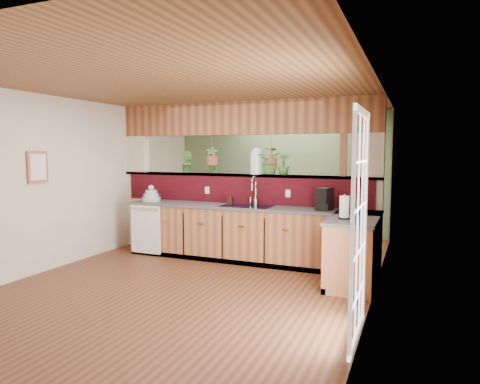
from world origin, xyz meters
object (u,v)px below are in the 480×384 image
at_px(soap_dispenser, 230,199).
at_px(coffee_maker, 324,200).
at_px(shelving_console, 242,210).
at_px(dish_stack, 151,196).
at_px(paper_towel, 344,208).
at_px(glass_jar, 256,161).
at_px(faucet, 254,189).

height_order(soap_dispenser, coffee_maker, coffee_maker).
relative_size(soap_dispenser, shelving_console, 0.12).
xyz_separation_m(dish_stack, paper_towel, (3.46, -0.74, 0.06)).
bearing_deg(dish_stack, glass_jar, 11.61).
xyz_separation_m(soap_dispenser, paper_towel, (1.96, -0.80, 0.06)).
xyz_separation_m(soap_dispenser, shelving_console, (-0.69, 2.21, -0.49)).
distance_m(paper_towel, shelving_console, 4.05).
bearing_deg(shelving_console, soap_dispenser, -65.37).
bearing_deg(coffee_maker, soap_dispenser, -169.09).
distance_m(coffee_maker, shelving_console, 3.25).
bearing_deg(glass_jar, paper_towel, -34.30).
relative_size(faucet, dish_stack, 1.48).
bearing_deg(faucet, shelving_console, 116.85).
xyz_separation_m(faucet, shelving_console, (-1.07, 2.12, -0.66)).
relative_size(glass_jar, shelving_console, 0.30).
xyz_separation_m(soap_dispenser, glass_jar, (0.33, 0.31, 0.62)).
relative_size(coffee_maker, glass_jar, 0.76).
distance_m(coffee_maker, paper_towel, 0.84).
xyz_separation_m(coffee_maker, shelving_console, (-2.25, 2.28, -0.55)).
xyz_separation_m(dish_stack, glass_jar, (1.83, 0.38, 0.62)).
height_order(soap_dispenser, paper_towel, paper_towel).
bearing_deg(coffee_maker, shelving_console, 147.97).
bearing_deg(paper_towel, coffee_maker, 118.82).
relative_size(dish_stack, glass_jar, 0.74).
height_order(faucet, dish_stack, faucet).
height_order(coffee_maker, glass_jar, glass_jar).
bearing_deg(coffee_maker, glass_jar, 176.20).
distance_m(faucet, glass_jar, 0.51).
bearing_deg(shelving_console, faucet, -55.81).
height_order(paper_towel, glass_jar, glass_jar).
xyz_separation_m(faucet, soap_dispenser, (-0.38, -0.09, -0.17)).
relative_size(dish_stack, coffee_maker, 0.97).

